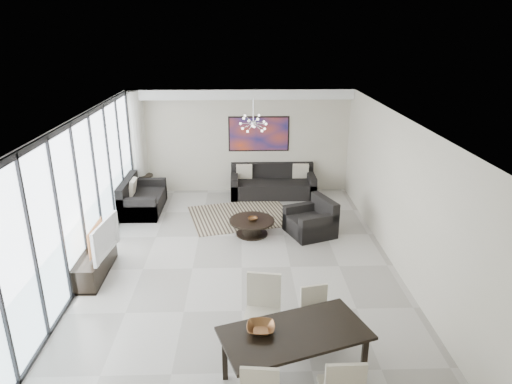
{
  "coord_description": "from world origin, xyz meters",
  "views": [
    {
      "loc": [
        0.04,
        -7.88,
        4.45
      ],
      "look_at": [
        0.31,
        0.89,
        1.25
      ],
      "focal_mm": 32.0,
      "sensor_mm": 36.0,
      "label": 1
    }
  ],
  "objects_px": {
    "sofa_main": "(273,185)",
    "tv_console": "(95,263)",
    "coffee_table": "(252,226)",
    "dining_table": "(295,338)",
    "television": "(100,238)"
  },
  "relations": [
    {
      "from": "dining_table",
      "to": "tv_console",
      "type": "bearing_deg",
      "value": 140.07
    },
    {
      "from": "coffee_table",
      "to": "dining_table",
      "type": "distance_m",
      "value": 4.61
    },
    {
      "from": "coffee_table",
      "to": "dining_table",
      "type": "xyz_separation_m",
      "value": [
        0.45,
        -4.57,
        0.49
      ]
    },
    {
      "from": "sofa_main",
      "to": "television",
      "type": "relative_size",
      "value": 2.05
    },
    {
      "from": "coffee_table",
      "to": "television",
      "type": "distance_m",
      "value": 3.38
    },
    {
      "from": "dining_table",
      "to": "television",
      "type": "bearing_deg",
      "value": 139.21
    },
    {
      "from": "coffee_table",
      "to": "sofa_main",
      "type": "bearing_deg",
      "value": 75.95
    },
    {
      "from": "sofa_main",
      "to": "tv_console",
      "type": "bearing_deg",
      "value": -130.61
    },
    {
      "from": "television",
      "to": "dining_table",
      "type": "height_order",
      "value": "television"
    },
    {
      "from": "coffee_table",
      "to": "tv_console",
      "type": "distance_m",
      "value": 3.44
    },
    {
      "from": "sofa_main",
      "to": "tv_console",
      "type": "height_order",
      "value": "sofa_main"
    },
    {
      "from": "tv_console",
      "to": "television",
      "type": "distance_m",
      "value": 0.58
    },
    {
      "from": "dining_table",
      "to": "coffee_table",
      "type": "bearing_deg",
      "value": 95.6
    },
    {
      "from": "sofa_main",
      "to": "television",
      "type": "bearing_deg",
      "value": -129.02
    },
    {
      "from": "sofa_main",
      "to": "dining_table",
      "type": "bearing_deg",
      "value": -91.55
    }
  ]
}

